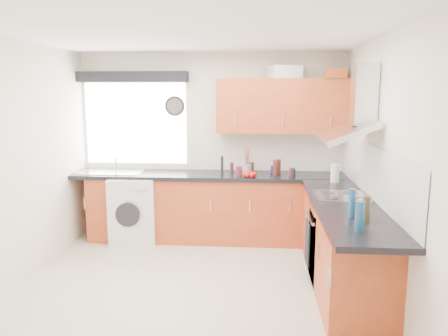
# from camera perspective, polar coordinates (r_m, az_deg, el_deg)

# --- Properties ---
(ground_plane) EXTENTS (3.60, 3.60, 0.00)m
(ground_plane) POSITION_cam_1_polar(r_m,az_deg,el_deg) (4.64, -4.05, -15.30)
(ground_plane) COLOR beige
(ceiling) EXTENTS (3.60, 3.60, 0.02)m
(ceiling) POSITION_cam_1_polar(r_m,az_deg,el_deg) (4.24, -4.47, 17.02)
(ceiling) COLOR white
(ceiling) RESTS_ON wall_back
(wall_back) EXTENTS (3.60, 0.02, 2.50)m
(wall_back) POSITION_cam_1_polar(r_m,az_deg,el_deg) (6.03, -1.66, 2.96)
(wall_back) COLOR silver
(wall_back) RESTS_ON ground_plane
(wall_front) EXTENTS (3.60, 0.02, 2.50)m
(wall_front) POSITION_cam_1_polar(r_m,az_deg,el_deg) (2.54, -10.44, -6.66)
(wall_front) COLOR silver
(wall_front) RESTS_ON ground_plane
(wall_left) EXTENTS (0.02, 3.60, 2.50)m
(wall_left) POSITION_cam_1_polar(r_m,az_deg,el_deg) (4.87, -25.68, 0.38)
(wall_left) COLOR silver
(wall_left) RESTS_ON ground_plane
(wall_right) EXTENTS (0.02, 3.60, 2.50)m
(wall_right) POSITION_cam_1_polar(r_m,az_deg,el_deg) (4.37, 19.78, -0.21)
(wall_right) COLOR silver
(wall_right) RESTS_ON ground_plane
(window) EXTENTS (1.40, 0.02, 1.10)m
(window) POSITION_cam_1_polar(r_m,az_deg,el_deg) (6.19, -11.44, 5.73)
(window) COLOR silver
(window) RESTS_ON wall_back
(window_blind) EXTENTS (1.50, 0.18, 0.14)m
(window_blind) POSITION_cam_1_polar(r_m,az_deg,el_deg) (6.10, -11.88, 11.59)
(window_blind) COLOR black
(window_blind) RESTS_ON wall_back
(splashback) EXTENTS (0.01, 3.00, 0.54)m
(splashback) POSITION_cam_1_polar(r_m,az_deg,el_deg) (4.66, 18.66, -0.42)
(splashback) COLOR white
(splashback) RESTS_ON wall_right
(base_cab_back) EXTENTS (3.00, 0.58, 0.86)m
(base_cab_back) POSITION_cam_1_polar(r_m,az_deg,el_deg) (5.91, -2.89, -5.29)
(base_cab_back) COLOR #9D3C1B
(base_cab_back) RESTS_ON ground_plane
(base_cab_corner) EXTENTS (0.60, 0.60, 0.86)m
(base_cab_corner) POSITION_cam_1_polar(r_m,az_deg,el_deg) (5.92, 12.72, -5.50)
(base_cab_corner) COLOR #9D3C1B
(base_cab_corner) RESTS_ON ground_plane
(base_cab_right) EXTENTS (0.58, 2.10, 0.86)m
(base_cab_right) POSITION_cam_1_polar(r_m,az_deg,el_deg) (4.65, 15.21, -9.85)
(base_cab_right) COLOR #9D3C1B
(base_cab_right) RESTS_ON ground_plane
(worktop_back) EXTENTS (3.60, 0.62, 0.05)m
(worktop_back) POSITION_cam_1_polar(r_m,az_deg,el_deg) (5.79, -1.96, -0.98)
(worktop_back) COLOR black
(worktop_back) RESTS_ON base_cab_back
(worktop_right) EXTENTS (0.62, 2.42, 0.05)m
(worktop_right) POSITION_cam_1_polar(r_m,az_deg,el_deg) (4.37, 15.70, -4.87)
(worktop_right) COLOR black
(worktop_right) RESTS_ON base_cab_right
(sink) EXTENTS (0.84, 0.46, 0.10)m
(sink) POSITION_cam_1_polar(r_m,az_deg,el_deg) (6.07, -14.54, -0.17)
(sink) COLOR silver
(sink) RESTS_ON worktop_back
(oven) EXTENTS (0.56, 0.58, 0.85)m
(oven) POSITION_cam_1_polar(r_m,az_deg,el_deg) (4.79, 14.75, -9.31)
(oven) COLOR black
(oven) RESTS_ON ground_plane
(hob_plate) EXTENTS (0.52, 0.52, 0.01)m
(hob_plate) POSITION_cam_1_polar(r_m,az_deg,el_deg) (4.65, 15.01, -3.57)
(hob_plate) COLOR silver
(hob_plate) RESTS_ON worktop_right
(extractor_hood) EXTENTS (0.52, 0.78, 0.66)m
(extractor_hood) POSITION_cam_1_polar(r_m,az_deg,el_deg) (4.56, 16.73, 6.93)
(extractor_hood) COLOR silver
(extractor_hood) RESTS_ON wall_right
(upper_cabinets) EXTENTS (1.70, 0.35, 0.70)m
(upper_cabinets) POSITION_cam_1_polar(r_m,az_deg,el_deg) (5.79, 7.61, 8.05)
(upper_cabinets) COLOR #9D3C1B
(upper_cabinets) RESTS_ON wall_back
(washing_machine) EXTENTS (0.65, 0.63, 0.87)m
(washing_machine) POSITION_cam_1_polar(r_m,az_deg,el_deg) (5.99, -11.64, -5.23)
(washing_machine) COLOR silver
(washing_machine) RESTS_ON ground_plane
(wall_clock) EXTENTS (0.27, 0.04, 0.27)m
(wall_clock) POSITION_cam_1_polar(r_m,az_deg,el_deg) (6.04, -6.47, 8.03)
(wall_clock) COLOR black
(wall_clock) RESTS_ON wall_back
(casserole) EXTENTS (0.46, 0.40, 0.16)m
(casserole) POSITION_cam_1_polar(r_m,az_deg,el_deg) (5.81, 7.91, 12.30)
(casserole) COLOR silver
(casserole) RESTS_ON upper_cabinets
(storage_box) EXTENTS (0.28, 0.24, 0.12)m
(storage_box) POSITION_cam_1_polar(r_m,az_deg,el_deg) (5.76, 14.37, 11.91)
(storage_box) COLOR #AB451C
(storage_box) RESTS_ON upper_cabinets
(utensil_pot) EXTENTS (0.12, 0.12, 0.15)m
(utensil_pot) POSITION_cam_1_polar(r_m,az_deg,el_deg) (5.59, 3.00, -0.32)
(utensil_pot) COLOR slate
(utensil_pot) RESTS_ON worktop_back
(kitchen_roll) EXTENTS (0.10, 0.10, 0.22)m
(kitchen_roll) POSITION_cam_1_polar(r_m,az_deg,el_deg) (5.37, 14.29, -0.69)
(kitchen_roll) COLOR silver
(kitchen_roll) RESTS_ON worktop_right
(tomato_cluster) EXTENTS (0.19, 0.19, 0.07)m
(tomato_cluster) POSITION_cam_1_polar(r_m,az_deg,el_deg) (5.55, 3.37, -0.83)
(tomato_cluster) COLOR red
(tomato_cluster) RESTS_ON worktop_back
(jar_0) EXTENTS (0.05, 0.05, 0.11)m
(jar_0) POSITION_cam_1_polar(r_m,az_deg,el_deg) (5.67, 8.76, -0.52)
(jar_0) COLOR maroon
(jar_0) RESTS_ON worktop_back
(jar_1) EXTENTS (0.04, 0.04, 0.23)m
(jar_1) POSITION_cam_1_polar(r_m,az_deg,el_deg) (5.78, -0.26, 0.42)
(jar_1) COLOR black
(jar_1) RESTS_ON worktop_back
(jar_2) EXTENTS (0.07, 0.07, 0.13)m
(jar_2) POSITION_cam_1_polar(r_m,az_deg,el_deg) (5.91, 3.59, 0.12)
(jar_2) COLOR #51211D
(jar_2) RESTS_ON worktop_back
(jar_3) EXTENTS (0.05, 0.05, 0.11)m
(jar_3) POSITION_cam_1_polar(r_m,az_deg,el_deg) (5.62, 9.04, -0.60)
(jar_3) COLOR black
(jar_3) RESTS_ON worktop_back
(jar_4) EXTENTS (0.07, 0.07, 0.19)m
(jar_4) POSITION_cam_1_polar(r_m,az_deg,el_deg) (5.81, 7.09, 0.18)
(jar_4) COLOR #501C10
(jar_4) RESTS_ON worktop_back
(jar_5) EXTENTS (0.05, 0.05, 0.10)m
(jar_5) POSITION_cam_1_polar(r_m,az_deg,el_deg) (5.87, 6.34, -0.18)
(jar_5) COLOR navy
(jar_5) RESTS_ON worktop_back
(jar_6) EXTENTS (0.05, 0.05, 0.13)m
(jar_6) POSITION_cam_1_polar(r_m,az_deg,el_deg) (5.91, 1.02, 0.10)
(jar_6) COLOR #47191C
(jar_6) RESTS_ON worktop_back
(jar_7) EXTENTS (0.06, 0.06, 0.19)m
(jar_7) POSITION_cam_1_polar(r_m,az_deg,el_deg) (5.72, 6.69, 0.05)
(jar_7) COLOR #551E1F
(jar_7) RESTS_ON worktop_back
(jar_8) EXTENTS (0.08, 0.08, 0.13)m
(jar_8) POSITION_cam_1_polar(r_m,az_deg,el_deg) (5.62, 1.96, -0.41)
(jar_8) COLOR #591F22
(jar_8) RESTS_ON worktop_back
(jar_9) EXTENTS (0.05, 0.05, 0.12)m
(jar_9) POSITION_cam_1_polar(r_m,az_deg,el_deg) (5.88, 3.65, 0.02)
(jar_9) COLOR #2E2619
(jar_9) RESTS_ON worktop_back
(bottle_0) EXTENTS (0.07, 0.07, 0.17)m
(bottle_0) POSITION_cam_1_polar(r_m,az_deg,el_deg) (3.89, 17.39, -5.12)
(bottle_0) COLOR #A8A190
(bottle_0) RESTS_ON worktop_right
(bottle_1) EXTENTS (0.05, 0.05, 0.25)m
(bottle_1) POSITION_cam_1_polar(r_m,az_deg,el_deg) (3.88, 16.36, -4.45)
(bottle_1) COLOR navy
(bottle_1) RESTS_ON worktop_right
(bottle_2) EXTENTS (0.06, 0.06, 0.21)m
(bottle_2) POSITION_cam_1_polar(r_m,az_deg,el_deg) (3.82, 18.09, -5.08)
(bottle_2) COLOR #413624
(bottle_2) RESTS_ON worktop_right
(bottle_3) EXTENTS (0.07, 0.07, 0.24)m
(bottle_3) POSITION_cam_1_polar(r_m,az_deg,el_deg) (3.51, 17.32, -6.10)
(bottle_3) COLOR navy
(bottle_3) RESTS_ON worktop_right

